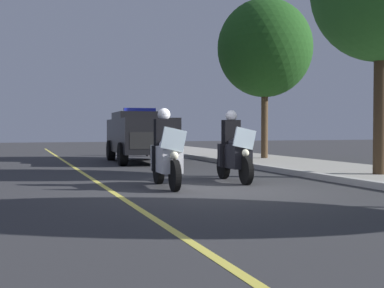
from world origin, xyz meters
name	(u,v)px	position (x,y,z in m)	size (l,w,h in m)	color
ground_plane	(222,190)	(0.00, 0.00, 0.00)	(80.00, 80.00, 0.00)	#333335
curb_strip	(352,181)	(0.00, 3.21, 0.07)	(48.00, 0.24, 0.15)	#B7B5AD
lane_stripe_center	(116,194)	(0.00, -2.20, 0.00)	(48.00, 0.12, 0.01)	#E0D14C
police_motorcycle_lead_left	(166,155)	(-0.84, -0.95, 0.70)	(2.14, 0.59, 1.72)	black
police_motorcycle_lead_right	(234,152)	(-1.47, 0.92, 0.70)	(2.14, 0.59, 1.72)	black
police_suv	(140,134)	(-9.12, 0.45, 1.07)	(4.99, 2.27, 2.05)	black
cyclist_background	(145,138)	(-13.79, 1.77, 0.84)	(1.76, 0.33, 1.69)	black
tree_far_back	(265,48)	(-8.61, 5.42, 4.47)	(3.77, 3.77, 6.33)	#4C3823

